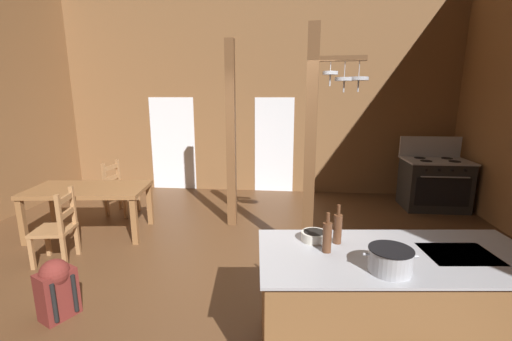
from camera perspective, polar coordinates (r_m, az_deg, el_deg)
The scene contains 16 objects.
ground_plane at distance 4.24m, azimuth -5.54°, elevation -18.07°, with size 9.05×8.35×0.10m, color brown.
wall_back at distance 7.45m, azimuth -0.08°, elevation 14.01°, with size 9.05×0.14×4.58m, color brown.
glazed_door_back_left at distance 7.87m, azimuth -13.75°, elevation 4.34°, with size 1.00×0.01×2.05m, color white.
glazed_panel_back_right at distance 7.43m, azimuth 3.05°, elevation 4.22°, with size 0.84×0.01×2.05m, color white.
kitchen_island at distance 3.15m, azimuth 22.01°, elevation -20.24°, with size 2.24×1.17×0.91m.
stove_range at distance 7.21m, azimuth 27.67°, elevation -1.89°, with size 1.15×0.83×1.32m.
support_post_with_pot_rack at distance 4.26m, azimuth 9.75°, elevation 5.34°, with size 0.72×0.26×2.93m.
support_post_center at distance 5.40m, azimuth -4.21°, elevation 5.71°, with size 0.14×0.14×2.93m.
dining_table at distance 5.74m, azimuth -26.25°, elevation -3.44°, with size 1.80×1.10×0.74m.
ladderback_chair_near_window at distance 5.05m, azimuth -30.34°, elevation -8.38°, with size 0.51×0.51×0.95m.
ladderback_chair_by_post at distance 6.58m, azimuth -21.98°, elevation -2.91°, with size 0.50×0.50×0.95m.
backpack at distance 3.93m, azimuth -30.47°, elevation -16.50°, with size 0.38×0.38×0.60m.
stockpot_on_counter at distance 2.61m, azimuth 21.58°, elevation -13.80°, with size 0.37×0.30×0.17m.
mixing_bowl_on_counter at distance 2.96m, azimuth 9.74°, elevation -10.80°, with size 0.22×0.22×0.08m.
bottle_tall_on_counter at distance 2.92m, azimuth 13.54°, elevation -9.36°, with size 0.07×0.07×0.33m.
bottle_short_on_counter at distance 2.75m, azimuth 11.84°, elevation -10.78°, with size 0.07×0.07×0.32m.
Camera 1 is at (0.75, -3.57, 2.11)m, focal length 23.85 mm.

